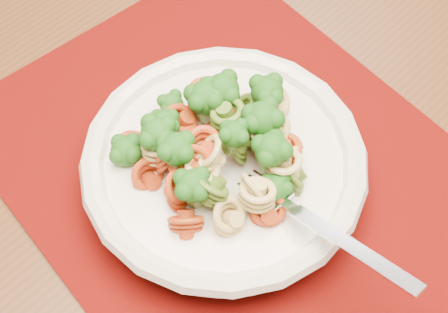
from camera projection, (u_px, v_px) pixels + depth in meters
The scene contains 5 objects.
dining_table at pixel (316, 236), 0.61m from camera, with size 1.73×1.30×0.75m.
placemat at pixel (236, 170), 0.54m from camera, with size 0.44×0.34×0.00m, color #520503.
pasta_bowl at pixel (224, 164), 0.51m from camera, with size 0.23×0.23×0.04m.
pasta_broccoli_heap at pixel (224, 153), 0.49m from camera, with size 0.20×0.20×0.06m, color tan, non-canonical shape.
fork at pixel (272, 195), 0.47m from camera, with size 0.19×0.02×0.01m, color silver, non-canonical shape.
Camera 1 is at (0.24, -0.53, 1.22)m, focal length 50.00 mm.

